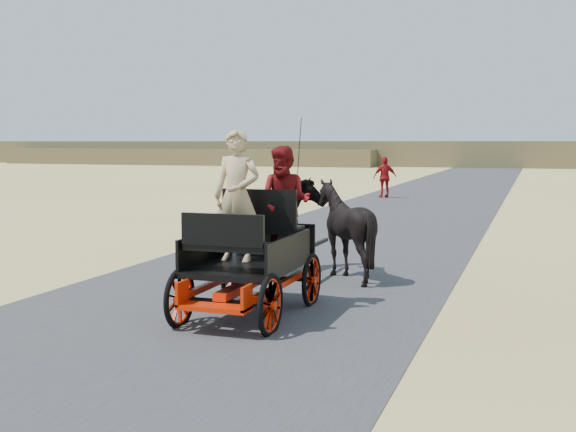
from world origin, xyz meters
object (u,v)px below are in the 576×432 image
(horse_left, at_px, (284,227))
(horse_right, at_px, (345,229))
(carriage, at_px, (250,289))
(pedestrian, at_px, (385,177))

(horse_left, xyz_separation_m, horse_right, (1.10, 0.00, 0.00))
(horse_left, bearing_deg, carriage, 100.39)
(carriage, bearing_deg, pedestrian, 96.49)
(carriage, distance_m, horse_left, 3.09)
(carriage, xyz_separation_m, horse_right, (0.55, 3.00, 0.49))
(carriage, relative_size, pedestrian, 1.39)
(pedestrian, bearing_deg, horse_left, 64.83)
(horse_right, relative_size, pedestrian, 0.98)
(carriage, bearing_deg, horse_right, 79.61)
(horse_left, height_order, horse_right, horse_right)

